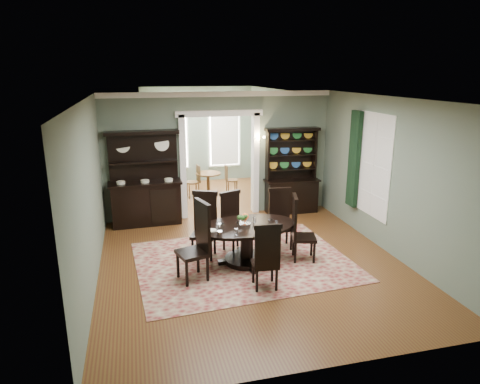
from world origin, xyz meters
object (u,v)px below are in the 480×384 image
Objects in this scene: parlor_table at (208,181)px; welsh_dresser at (291,182)px; dining_table at (247,237)px; sideboard at (146,192)px.

welsh_dresser is at bearing -47.31° from parlor_table.
dining_table is 3.26m from welsh_dresser.
welsh_dresser reaches higher than dining_table.
dining_table is 2.79× the size of parlor_table.
welsh_dresser is 2.65m from parlor_table.
sideboard is at bearing -132.72° from parlor_table.
dining_table is 0.95× the size of welsh_dresser.
parlor_table is at bearing 45.54° from sideboard.
sideboard is 3.58m from welsh_dresser.
welsh_dresser reaches higher than parlor_table.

